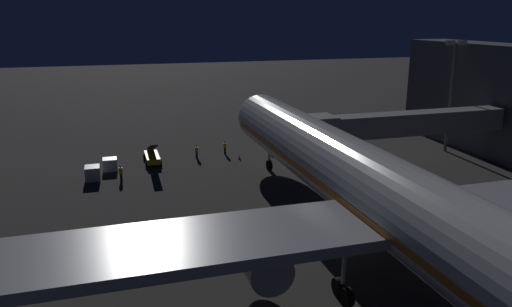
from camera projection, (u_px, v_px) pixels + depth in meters
ground_plane at (341, 236)px, 40.77m from camera, size 320.00×320.00×0.00m
airliner_at_gate at (397, 206)px, 32.14m from camera, size 52.77×66.36×18.69m
jet_bridge at (393, 125)px, 55.78m from camera, size 24.94×3.40×7.25m
apron_floodlight_mast at (452, 87)px, 64.12m from camera, size 2.90×0.50×14.66m
belt_loader at (152, 156)px, 60.89m from camera, size 1.96×7.99×3.27m
baggage_container_near_belt at (110, 164)px, 58.06m from camera, size 1.62×1.66×1.43m
baggage_container_far_row at (93, 173)px, 54.47m from camera, size 1.59×1.90×1.58m
ground_crew_near_nose_gear at (121, 172)px, 54.24m from camera, size 0.40×0.40×1.77m
ground_crew_marshaller_fwd at (197, 151)px, 62.97m from camera, size 0.40×0.40×1.73m
ground_crew_by_tug at (225, 147)px, 64.71m from camera, size 0.40×0.40×1.77m
traffic_cone_nose_port at (272, 154)px, 63.80m from camera, size 0.36×0.36×0.55m
traffic_cone_nose_starboard at (239, 157)px, 62.57m from camera, size 0.36×0.36×0.55m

